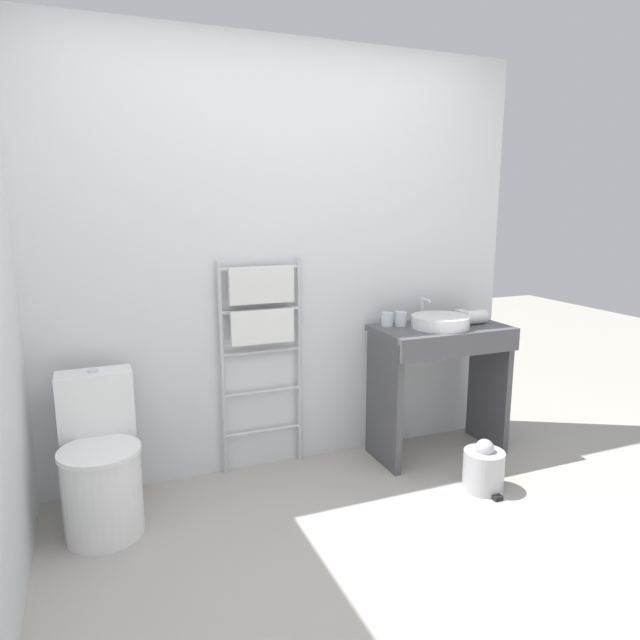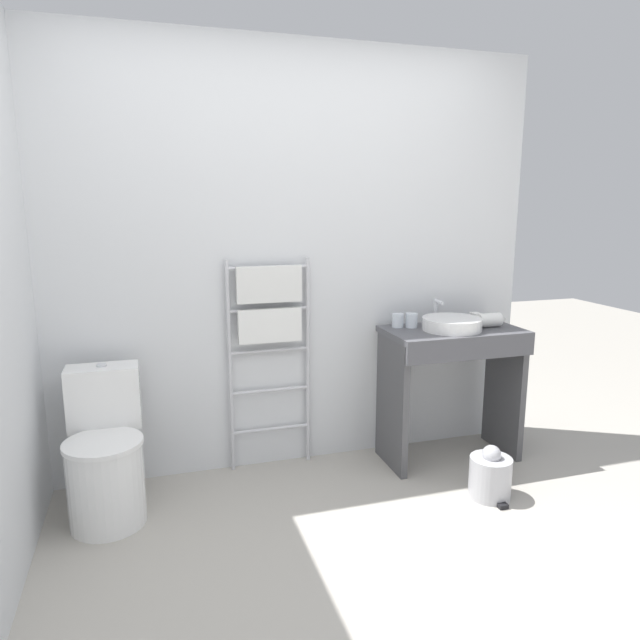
% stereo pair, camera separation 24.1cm
% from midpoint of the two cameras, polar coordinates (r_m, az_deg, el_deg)
% --- Properties ---
extents(ground_plane, '(12.00, 12.00, 0.00)m').
position_cam_midpoint_polar(ground_plane, '(2.51, 9.96, -27.15)').
color(ground_plane, '#A8A399').
extents(wall_back, '(3.01, 0.12, 2.45)m').
position_cam_midpoint_polar(wall_back, '(3.38, -0.93, 5.91)').
color(wall_back, silver).
rests_on(wall_back, ground_plane).
extents(toilet, '(0.38, 0.53, 0.75)m').
position_cam_midpoint_polar(toilet, '(3.07, -18.53, -13.02)').
color(toilet, white).
rests_on(toilet, ground_plane).
extents(towel_radiator, '(0.49, 0.06, 1.26)m').
position_cam_midpoint_polar(towel_radiator, '(3.28, -2.97, -0.16)').
color(towel_radiator, silver).
rests_on(towel_radiator, ground_plane).
extents(vanity_counter, '(0.81, 0.46, 0.82)m').
position_cam_midpoint_polar(vanity_counter, '(3.59, 14.96, -5.23)').
color(vanity_counter, '#4C4C51').
rests_on(vanity_counter, ground_plane).
extents(sink_basin, '(0.35, 0.35, 0.07)m').
position_cam_midpoint_polar(sink_basin, '(3.49, 14.99, -0.36)').
color(sink_basin, white).
rests_on(sink_basin, vanity_counter).
extents(faucet, '(0.02, 0.10, 0.15)m').
position_cam_midpoint_polar(faucet, '(3.64, 13.46, 1.14)').
color(faucet, silver).
rests_on(faucet, vanity_counter).
extents(cup_near_wall, '(0.07, 0.07, 0.08)m').
position_cam_midpoint_polar(cup_near_wall, '(3.50, 9.75, -0.07)').
color(cup_near_wall, silver).
rests_on(cup_near_wall, vanity_counter).
extents(cup_near_edge, '(0.07, 0.07, 0.09)m').
position_cam_midpoint_polar(cup_near_edge, '(3.51, 11.11, -0.06)').
color(cup_near_edge, silver).
rests_on(cup_near_edge, vanity_counter).
extents(hair_dryer, '(0.20, 0.17, 0.08)m').
position_cam_midpoint_polar(hair_dryer, '(3.66, 18.40, 0.02)').
color(hair_dryer, white).
rests_on(hair_dryer, vanity_counter).
extents(trash_bin, '(0.22, 0.26, 0.30)m').
position_cam_midpoint_polar(trash_bin, '(3.34, 18.73, -14.56)').
color(trash_bin, '#B7B7BC').
rests_on(trash_bin, ground_plane).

